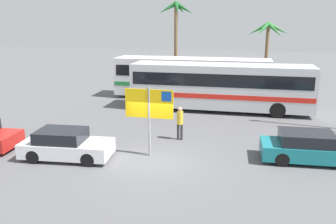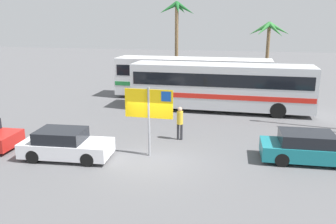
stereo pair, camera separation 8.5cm
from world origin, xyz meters
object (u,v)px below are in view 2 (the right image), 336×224
Objects in this scene: car_teal at (310,148)px; car_white at (65,145)px; ferry_sign at (150,106)px; bus_front_coach at (221,85)px; bus_rear_coach at (192,76)px; pedestrian_by_bus at (180,120)px.

car_white is (-10.64, -1.98, -0.00)m from car_teal.
car_teal is at bearing 5.90° from car_white.
ferry_sign is at bearing 12.48° from car_white.
ferry_sign is at bearing -104.78° from bus_front_coach.
bus_front_coach is 4.24m from bus_rear_coach.
bus_rear_coach is 6.91× the size of pedestrian_by_bus.
pedestrian_by_bus is at bearing 71.05° from ferry_sign.
bus_front_coach is 9.55m from ferry_sign.
car_teal is 10.83m from car_white.
bus_rear_coach is 10.22m from pedestrian_by_bus.
pedestrian_by_bus reaches higher than car_white.
ferry_sign reaches higher than car_white.
bus_front_coach reaches higher than pedestrian_by_bus.
bus_rear_coach is 3.77× the size of ferry_sign.
ferry_sign is (0.06, -12.65, 0.54)m from bus_rear_coach.
bus_rear_coach is at bearing 126.02° from bus_front_coach.
car_white is (-3.57, -13.77, -1.15)m from bus_rear_coach.
ferry_sign reaches higher than pedestrian_by_bus.
car_teal is (7.01, 0.86, -1.69)m from ferry_sign.
bus_rear_coach reaches higher than pedestrian_by_bus.
pedestrian_by_bus is (-1.54, -6.72, -0.75)m from bus_front_coach.
car_teal is at bearing -108.11° from pedestrian_by_bus.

